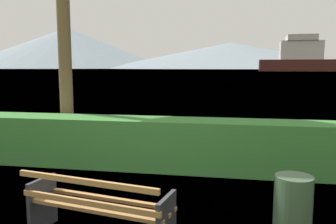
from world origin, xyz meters
The scene contains 6 objects.
water_surface centered at (0.00, 307.74, 0.00)m, with size 620.00×620.00×0.00m, color slate.
park_bench centered at (-0.01, -0.06, 0.43)m, with size 1.89×0.90×0.87m.
hedge_row centered at (0.00, 3.11, 0.52)m, with size 12.83×0.89×1.04m, color #387A33.
trash_bin centered at (2.28, 0.27, 0.42)m, with size 0.44×0.44×0.85m, color #385138.
tender_far centered at (28.80, 238.50, 0.57)m, with size 1.81×4.55×1.55m.
distant_hills centered at (-4.68, 577.52, 28.42)m, with size 949.68×417.98×70.03m.
Camera 1 is at (1.53, -3.79, 2.11)m, focal length 36.86 mm.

